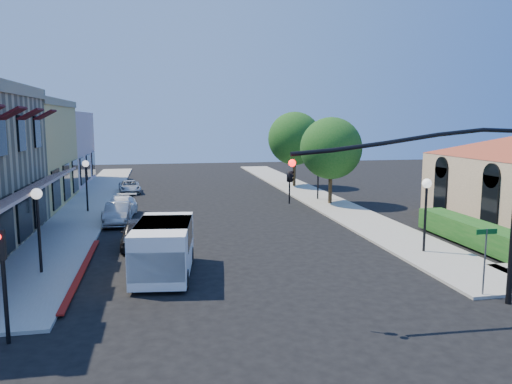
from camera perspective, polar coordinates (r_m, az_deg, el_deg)
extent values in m
plane|color=black|center=(14.86, 4.56, -16.74)|extent=(120.00, 120.00, 0.00)
cube|color=gray|center=(40.74, -18.11, -0.92)|extent=(3.50, 50.00, 0.12)
cube|color=gray|center=(42.30, 6.12, -0.23)|extent=(3.50, 50.00, 0.12)
cube|color=maroon|center=(22.10, -19.19, -8.70)|extent=(0.25, 10.00, 0.06)
cube|color=#561416|center=(24.88, -24.74, 0.06)|extent=(1.75, 17.00, 0.67)
cube|color=#450D12|center=(24.56, -26.14, 8.07)|extent=(1.02, 1.50, 0.60)
cube|color=#450D12|center=(27.86, -24.35, 8.11)|extent=(1.02, 1.50, 0.60)
cube|color=#450D12|center=(31.18, -22.93, 8.13)|extent=(1.02, 1.50, 0.60)
cube|color=black|center=(24.66, -26.83, -3.56)|extent=(0.12, 2.60, 2.60)
cube|color=black|center=(27.89, -24.97, -2.17)|extent=(0.12, 2.60, 2.60)
cube|color=black|center=(31.15, -23.50, -1.06)|extent=(0.12, 2.60, 2.60)
cube|color=beige|center=(52.37, -24.21, 4.50)|extent=(10.00, 12.00, 7.00)
cube|color=black|center=(30.78, 25.18, -0.89)|extent=(0.12, 1.40, 2.80)
cube|color=black|center=(34.88, 20.34, 0.38)|extent=(0.12, 1.40, 2.80)
cube|color=#154C16|center=(27.54, 23.38, -5.60)|extent=(1.40, 8.00, 1.10)
cylinder|color=#3A2917|center=(37.48, 8.47, 0.16)|extent=(0.28, 0.28, 2.10)
sphere|color=#154C16|center=(37.18, 8.57, 4.97)|extent=(4.56, 4.56, 4.56)
cylinder|color=#3A2917|center=(46.94, 4.39, 1.95)|extent=(0.28, 0.28, 2.27)
sphere|color=#154C16|center=(46.69, 4.44, 6.12)|extent=(4.94, 4.94, 4.94)
cylinder|color=black|center=(16.44, 17.30, 5.55)|extent=(7.80, 0.14, 0.14)
imported|color=black|center=(15.05, 3.96, 2.25)|extent=(0.20, 0.16, 1.00)
sphere|color=#FF0C0C|center=(14.85, 4.15, 3.33)|extent=(0.22, 0.22, 0.22)
cylinder|color=black|center=(15.81, -26.76, -10.21)|extent=(0.12, 0.12, 3.00)
cube|color=black|center=(15.31, -27.25, -5.40)|extent=(0.28, 0.22, 0.85)
cylinder|color=#595B5E|center=(19.50, 24.66, -7.44)|extent=(0.06, 0.06, 2.50)
cube|color=#0C591E|center=(19.23, 24.87, -4.13)|extent=(0.80, 0.04, 0.18)
cylinder|color=black|center=(21.99, -23.53, -4.70)|extent=(0.12, 0.12, 3.20)
sphere|color=white|center=(21.69, -23.80, -0.19)|extent=(0.44, 0.44, 0.44)
cylinder|color=black|center=(35.59, -18.77, 0.27)|extent=(0.12, 0.12, 3.20)
sphere|color=white|center=(35.40, -18.91, 3.08)|extent=(0.44, 0.44, 0.44)
cylinder|color=black|center=(24.69, 18.76, -3.09)|extent=(0.12, 0.12, 3.20)
sphere|color=white|center=(24.42, 18.95, 0.94)|extent=(0.44, 0.44, 0.44)
cylinder|color=black|center=(39.19, 7.10, 1.35)|extent=(0.12, 0.12, 3.20)
sphere|color=white|center=(39.02, 7.14, 3.90)|extent=(0.44, 0.44, 0.44)
cube|color=white|center=(20.57, -10.51, -6.26)|extent=(2.70, 5.11, 2.00)
cube|color=white|center=(18.58, -11.23, -8.21)|extent=(2.12, 0.92, 1.11)
cube|color=black|center=(18.81, -11.13, -6.25)|extent=(1.89, 0.34, 1.00)
cube|color=black|center=(20.77, -10.44, -4.69)|extent=(2.47, 3.13, 1.00)
cylinder|color=black|center=(19.34, -13.82, -9.76)|extent=(0.37, 0.76, 0.73)
cylinder|color=black|center=(22.49, -12.39, -7.16)|extent=(0.37, 0.76, 0.73)
cylinder|color=black|center=(19.11, -8.16, -9.83)|extent=(0.37, 0.76, 0.73)
cylinder|color=black|center=(22.29, -7.55, -7.17)|extent=(0.37, 0.76, 0.73)
imported|color=black|center=(25.59, -13.36, -4.61)|extent=(1.60, 3.95, 1.34)
imported|color=gray|center=(31.32, -15.53, -2.39)|extent=(1.46, 3.97, 1.30)
imported|color=white|center=(33.52, -15.25, -1.70)|extent=(2.23, 4.61, 1.29)
imported|color=#BABCBF|center=(44.45, -14.25, 0.59)|extent=(2.13, 3.99, 1.07)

